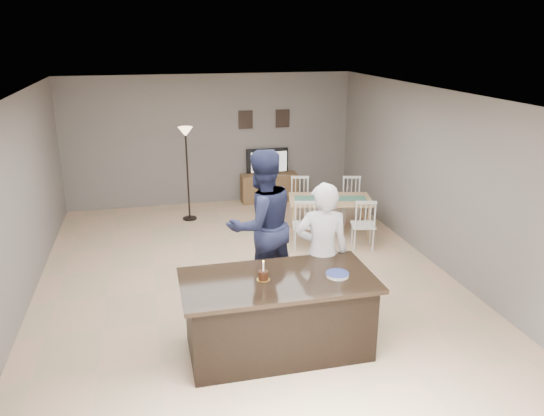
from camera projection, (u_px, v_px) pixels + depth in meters
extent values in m
plane|color=tan|center=(248.00, 281.00, 7.80)|extent=(8.00, 8.00, 0.00)
plane|color=slate|center=(210.00, 140.00, 11.06)|extent=(6.00, 0.00, 6.00)
plane|color=slate|center=(355.00, 355.00, 3.68)|extent=(6.00, 0.00, 6.00)
plane|color=slate|center=(14.00, 210.00, 6.71)|extent=(0.00, 8.00, 8.00)
plane|color=slate|center=(441.00, 180.00, 8.04)|extent=(0.00, 8.00, 8.00)
plane|color=white|center=(245.00, 95.00, 6.95)|extent=(8.00, 8.00, 0.00)
cube|color=black|center=(278.00, 316.00, 6.00)|extent=(2.00, 1.00, 0.85)
cube|color=black|center=(278.00, 280.00, 5.86)|extent=(2.15, 1.10, 0.05)
cube|color=brown|center=(269.00, 188.00, 11.45)|extent=(1.20, 0.40, 0.60)
imported|color=black|center=(268.00, 161.00, 11.34)|extent=(0.91, 0.12, 0.53)
plane|color=orange|center=(269.00, 162.00, 11.26)|extent=(0.78, 0.00, 0.78)
cube|color=black|center=(246.00, 120.00, 11.08)|extent=(0.30, 0.02, 0.38)
cube|color=black|center=(283.00, 118.00, 11.26)|extent=(0.30, 0.02, 0.38)
imported|color=silver|center=(322.00, 253.00, 6.51)|extent=(0.74, 0.57, 1.81)
imported|color=#1C203D|center=(262.00, 225.00, 7.08)|extent=(1.20, 1.05, 2.07)
cylinder|color=gold|center=(263.00, 279.00, 5.82)|extent=(0.15, 0.15, 0.00)
cylinder|color=#321A0D|center=(263.00, 275.00, 5.80)|extent=(0.11, 0.11, 0.10)
cylinder|color=white|center=(263.00, 267.00, 5.77)|extent=(0.02, 0.02, 0.11)
sphere|color=#FFBF4C|center=(263.00, 261.00, 5.75)|extent=(0.02, 0.02, 0.02)
cylinder|color=white|center=(337.00, 276.00, 5.90)|extent=(0.25, 0.25, 0.01)
cylinder|color=white|center=(337.00, 275.00, 5.90)|extent=(0.25, 0.25, 0.01)
cylinder|color=white|center=(337.00, 274.00, 5.89)|extent=(0.25, 0.25, 0.01)
cylinder|color=navy|center=(337.00, 273.00, 5.89)|extent=(0.26, 0.26, 0.00)
cube|color=tan|center=(330.00, 200.00, 9.42)|extent=(1.60, 1.13, 0.04)
cylinder|color=tan|center=(294.00, 224.00, 9.21)|extent=(0.05, 0.05, 0.64)
cylinder|color=tan|center=(362.00, 212.00, 9.85)|extent=(0.05, 0.05, 0.64)
cube|color=#3D6F5B|center=(330.00, 198.00, 9.41)|extent=(1.31, 0.60, 0.01)
cube|color=silver|center=(304.00, 225.00, 8.90)|extent=(0.45, 0.44, 0.04)
cylinder|color=silver|center=(295.00, 240.00, 8.83)|extent=(0.03, 0.03, 0.39)
cylinder|color=silver|center=(312.00, 234.00, 9.10)|extent=(0.03, 0.03, 0.39)
cube|color=silver|center=(305.00, 203.00, 8.60)|extent=(0.34, 0.11, 0.05)
cube|color=silver|center=(363.00, 225.00, 8.90)|extent=(0.45, 0.44, 0.04)
cylinder|color=silver|center=(355.00, 240.00, 8.83)|extent=(0.03, 0.03, 0.39)
cylinder|color=silver|center=(370.00, 234.00, 9.11)|extent=(0.03, 0.03, 0.39)
cube|color=silver|center=(366.00, 202.00, 8.60)|extent=(0.34, 0.11, 0.05)
cube|color=silver|center=(300.00, 202.00, 10.10)|extent=(0.45, 0.44, 0.04)
cylinder|color=silver|center=(307.00, 210.00, 10.31)|extent=(0.03, 0.03, 0.39)
cylinder|color=silver|center=(292.00, 215.00, 10.03)|extent=(0.03, 0.03, 0.39)
cube|color=silver|center=(300.00, 177.00, 10.11)|extent=(0.34, 0.11, 0.05)
cube|color=silver|center=(352.00, 202.00, 10.10)|extent=(0.45, 0.44, 0.04)
cylinder|color=silver|center=(358.00, 210.00, 10.31)|extent=(0.03, 0.03, 0.39)
cylinder|color=silver|center=(345.00, 215.00, 10.03)|extent=(0.03, 0.03, 0.39)
cube|color=silver|center=(352.00, 177.00, 10.12)|extent=(0.34, 0.11, 0.05)
cylinder|color=black|center=(190.00, 218.00, 10.41)|extent=(0.27, 0.27, 0.03)
cylinder|color=black|center=(188.00, 177.00, 10.14)|extent=(0.03, 0.03, 1.67)
cone|color=#EBB881|center=(185.00, 132.00, 9.87)|extent=(0.27, 0.27, 0.17)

